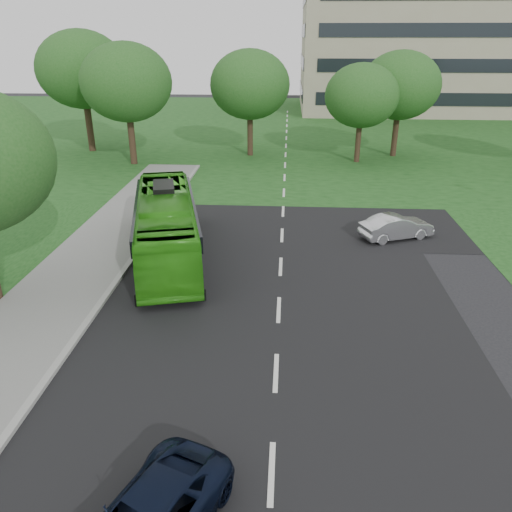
# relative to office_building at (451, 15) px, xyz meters

# --- Properties ---
(ground) EXTENTS (160.00, 160.00, 0.00)m
(ground) POSITION_rel_office_building_xyz_m (-21.96, -61.96, -12.50)
(ground) COLOR black
(ground) RESTS_ON ground
(street_surfaces) EXTENTS (120.00, 120.00, 0.15)m
(street_surfaces) POSITION_rel_office_building_xyz_m (-22.34, -39.21, -12.47)
(street_surfaces) COLOR black
(street_surfaces) RESTS_ON ground
(office_building) EXTENTS (40.10, 20.10, 25.00)m
(office_building) POSITION_rel_office_building_xyz_m (0.00, 0.00, 0.00)
(office_building) COLOR gray
(office_building) RESTS_ON ground
(tree_park_a) EXTENTS (7.19, 7.19, 9.56)m
(tree_park_a) POSITION_rel_office_building_xyz_m (-34.64, -36.23, -6.02)
(tree_park_a) COLOR black
(tree_park_a) RESTS_ON ground
(tree_park_b) EXTENTS (6.83, 6.83, 8.95)m
(tree_park_b) POSITION_rel_office_building_xyz_m (-25.14, -32.31, -6.46)
(tree_park_b) COLOR black
(tree_park_b) RESTS_ON ground
(tree_park_c) EXTENTS (6.00, 6.00, 7.97)m
(tree_park_c) POSITION_rel_office_building_xyz_m (-15.88, -34.33, -7.09)
(tree_park_c) COLOR black
(tree_park_c) RESTS_ON ground
(tree_park_d) EXTENTS (6.70, 6.70, 8.86)m
(tree_park_d) POSITION_rel_office_building_xyz_m (-12.35, -31.76, -6.50)
(tree_park_d) COLOR black
(tree_park_d) RESTS_ON ground
(tree_park_f) EXTENTS (7.86, 7.86, 10.49)m
(tree_park_f) POSITION_rel_office_building_xyz_m (-40.03, -31.36, -5.37)
(tree_park_f) COLOR black
(tree_park_f) RESTS_ON ground
(bus) EXTENTS (5.18, 11.35, 3.08)m
(bus) POSITION_rel_office_building_xyz_m (-27.46, -54.99, -10.96)
(bus) COLOR #319A18
(bus) RESTS_ON ground
(sedan) EXTENTS (4.10, 2.73, 1.28)m
(sedan) POSITION_rel_office_building_xyz_m (-15.94, -51.96, -11.86)
(sedan) COLOR silver
(sedan) RESTS_ON ground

